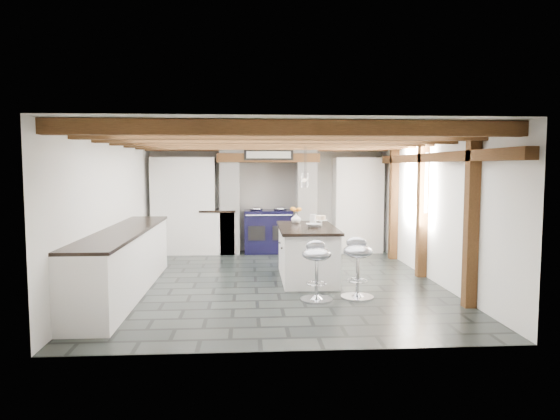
{
  "coord_description": "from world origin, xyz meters",
  "views": [
    {
      "loc": [
        -0.43,
        -7.75,
        1.81
      ],
      "look_at": [
        0.1,
        0.4,
        1.1
      ],
      "focal_mm": 32.0,
      "sensor_mm": 36.0,
      "label": 1
    }
  ],
  "objects": [
    {
      "name": "ground",
      "position": [
        0.0,
        0.0,
        0.0
      ],
      "size": [
        6.0,
        6.0,
        0.0
      ],
      "primitive_type": "plane",
      "color": "black",
      "rests_on": "ground"
    },
    {
      "name": "bar_stool_near",
      "position": [
        1.08,
        -1.07,
        0.52
      ],
      "size": [
        0.51,
        0.51,
        0.84
      ],
      "rotation": [
        0.0,
        0.0,
        -0.3
      ],
      "color": "silver",
      "rests_on": "ground"
    },
    {
      "name": "range_cooker",
      "position": [
        0.0,
        2.68,
        0.47
      ],
      "size": [
        1.0,
        0.63,
        0.99
      ],
      "color": "black",
      "rests_on": "ground"
    },
    {
      "name": "bar_stool_far",
      "position": [
        0.49,
        -1.17,
        0.51
      ],
      "size": [
        0.47,
        0.47,
        0.82
      ],
      "rotation": [
        0.0,
        0.0,
        0.21
      ],
      "color": "silver",
      "rests_on": "ground"
    },
    {
      "name": "kitchen_island",
      "position": [
        0.52,
        0.17,
        0.44
      ],
      "size": [
        0.91,
        1.73,
        1.14
      ],
      "rotation": [
        0.0,
        0.0,
        -0.01
      ],
      "color": "white",
      "rests_on": "ground"
    },
    {
      "name": "room_shell",
      "position": [
        -0.61,
        1.42,
        1.07
      ],
      "size": [
        6.0,
        6.03,
        6.0
      ],
      "color": "white",
      "rests_on": "ground"
    }
  ]
}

